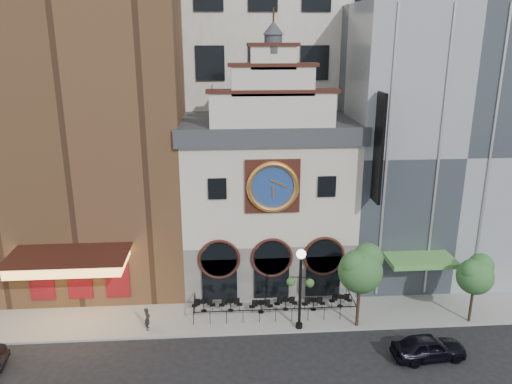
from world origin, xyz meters
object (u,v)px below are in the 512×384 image
at_px(bistro_1, 231,305).
at_px(bistro_2, 261,306).
at_px(bistro_4, 313,304).
at_px(lamppost, 300,280).
at_px(pedestrian, 147,319).
at_px(bistro_5, 341,300).
at_px(car_right, 429,347).
at_px(bistro_3, 286,303).
at_px(tree_right, 476,274).
at_px(bistro_0, 204,305).
at_px(tree_left, 361,268).

bearing_deg(bistro_1, bistro_2, -10.13).
relative_size(bistro_4, lamppost, 0.29).
bearing_deg(pedestrian, bistro_5, -79.27).
bearing_deg(car_right, bistro_5, 27.11).
relative_size(bistro_1, bistro_3, 1.00).
bearing_deg(tree_right, lamppost, -179.85).
height_order(bistro_4, car_right, car_right).
relative_size(bistro_3, tree_right, 0.34).
distance_m(bistro_5, tree_right, 8.82).
relative_size(bistro_0, pedestrian, 1.05).
xyz_separation_m(bistro_4, car_right, (5.70, -5.59, 0.11)).
height_order(bistro_0, pedestrian, pedestrian).
distance_m(bistro_0, bistro_3, 5.55).
distance_m(lamppost, tree_left, 3.85).
height_order(bistro_5, tree_right, tree_right).
bearing_deg(bistro_1, car_right, -27.42).
xyz_separation_m(bistro_2, tree_right, (13.49, -1.99, 2.91)).
distance_m(bistro_0, tree_left, 10.79).
bearing_deg(bistro_4, bistro_1, 177.27).
relative_size(bistro_4, tree_left, 0.29).
height_order(bistro_4, bistro_5, same).
xyz_separation_m(bistro_5, lamppost, (-3.24, -2.41, 2.87)).
bearing_deg(lamppost, tree_left, 11.54).
relative_size(bistro_5, tree_left, 0.29).
height_order(bistro_1, tree_right, tree_right).
xyz_separation_m(bistro_3, lamppost, (0.56, -2.29, 2.87)).
height_order(bistro_1, tree_left, tree_left).
height_order(bistro_1, car_right, car_right).
relative_size(lamppost, tree_right, 1.17).
bearing_deg(pedestrian, bistro_4, -79.29).
bearing_deg(bistro_1, bistro_5, 0.20).
height_order(bistro_5, pedestrian, pedestrian).
xyz_separation_m(lamppost, tree_right, (11.22, 0.03, 0.04)).
xyz_separation_m(bistro_4, bistro_5, (1.94, 0.29, 0.00)).
height_order(bistro_0, bistro_3, same).
bearing_deg(bistro_3, bistro_2, -171.14).
relative_size(bistro_4, pedestrian, 1.05).
xyz_separation_m(bistro_5, car_right, (3.76, -5.88, 0.11)).
xyz_separation_m(bistro_1, pedestrian, (-5.28, -1.88, 0.29)).
height_order(bistro_0, tree_left, tree_left).
height_order(car_right, pedestrian, pedestrian).
relative_size(bistro_1, pedestrian, 1.05).
xyz_separation_m(bistro_1, tree_right, (15.51, -2.35, 2.91)).
relative_size(bistro_3, pedestrian, 1.05).
bearing_deg(bistro_5, bistro_1, -179.80).
distance_m(pedestrian, lamppost, 9.93).
distance_m(bistro_3, tree_left, 6.06).
bearing_deg(tree_right, bistro_2, 171.61).
bearing_deg(bistro_0, bistro_3, -1.66).
height_order(bistro_1, bistro_3, same).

